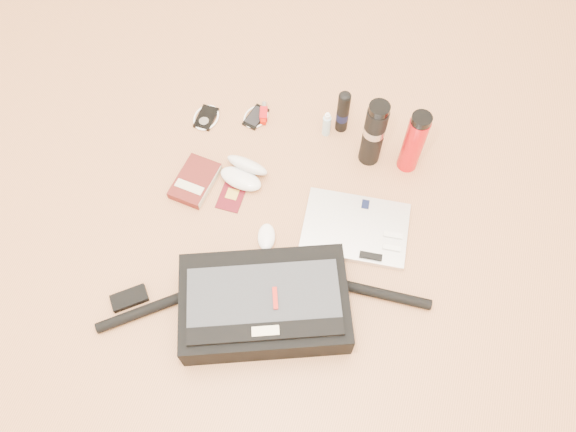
{
  "coord_description": "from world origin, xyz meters",
  "views": [
    {
      "loc": [
        0.28,
        -0.73,
        1.66
      ],
      "look_at": [
        0.03,
        0.07,
        0.06
      ],
      "focal_mm": 35.0,
      "sensor_mm": 36.0,
      "label": 1
    }
  ],
  "objects": [
    {
      "name": "messenger_bag",
      "position": [
        0.05,
        -0.24,
        0.06
      ],
      "size": [
        0.95,
        0.46,
        0.14
      ],
      "rotation": [
        0.0,
        0.0,
        0.38
      ],
      "color": "black",
      "rests_on": "ground"
    },
    {
      "name": "sunglasses_case",
      "position": [
        -0.17,
        0.2,
        0.03
      ],
      "size": [
        0.17,
        0.15,
        0.09
      ],
      "rotation": [
        0.0,
        0.0,
        -0.16
      ],
      "color": "white",
      "rests_on": "ground"
    },
    {
      "name": "book",
      "position": [
        -0.32,
        0.12,
        0.02
      ],
      "size": [
        0.14,
        0.19,
        0.03
      ],
      "rotation": [
        0.0,
        0.0,
        -0.1
      ],
      "color": "#4E1512",
      "rests_on": "ground"
    },
    {
      "name": "passport",
      "position": [
        -0.19,
        0.11,
        0.0
      ],
      "size": [
        0.08,
        0.11,
        0.01
      ],
      "rotation": [
        0.0,
        0.0,
        0.02
      ],
      "color": "#4F0B13",
      "rests_on": "ground"
    },
    {
      "name": "phone",
      "position": [
        -0.22,
        0.45,
        0.01
      ],
      "size": [
        0.1,
        0.11,
        0.01
      ],
      "rotation": [
        0.0,
        0.0,
        -0.22
      ],
      "color": "black",
      "rests_on": "ground"
    },
    {
      "name": "ground",
      "position": [
        0.0,
        0.0,
        0.0
      ],
      "size": [
        4.0,
        4.0,
        0.0
      ],
      "primitive_type": "plane",
      "color": "#B7794C",
      "rests_on": "ground"
    },
    {
      "name": "spray_bottle",
      "position": [
        0.05,
        0.46,
        0.05
      ],
      "size": [
        0.03,
        0.03,
        0.11
      ],
      "rotation": [
        0.0,
        0.0,
        -0.18
      ],
      "color": "#A6CEDE",
      "rests_on": "ground"
    },
    {
      "name": "mouse",
      "position": [
        -0.02,
        -0.01,
        0.02
      ],
      "size": [
        0.08,
        0.11,
        0.03
      ],
      "rotation": [
        0.0,
        0.0,
        0.28
      ],
      "color": "white",
      "rests_on": "ground"
    },
    {
      "name": "thermos_black",
      "position": [
        0.22,
        0.4,
        0.14
      ],
      "size": [
        0.08,
        0.08,
        0.28
      ],
      "rotation": [
        0.0,
        0.0,
        0.17
      ],
      "color": "black",
      "rests_on": "ground"
    },
    {
      "name": "laptop",
      "position": [
        0.25,
        0.11,
        0.01
      ],
      "size": [
        0.36,
        0.27,
        0.03
      ],
      "rotation": [
        0.0,
        0.0,
        0.11
      ],
      "color": "silver",
      "rests_on": "ground"
    },
    {
      "name": "aerosol_can",
      "position": [
        0.09,
        0.5,
        0.09
      ],
      "size": [
        0.06,
        0.06,
        0.19
      ],
      "rotation": [
        0.0,
        0.0,
        0.36
      ],
      "color": "black",
      "rests_on": "ground"
    },
    {
      "name": "inhaler",
      "position": [
        -0.19,
        0.47,
        0.01
      ],
      "size": [
        0.05,
        0.1,
        0.03
      ],
      "rotation": [
        0.0,
        0.0,
        0.28
      ],
      "color": "#AA1015",
      "rests_on": "ground"
    },
    {
      "name": "thermos_red",
      "position": [
        0.35,
        0.41,
        0.13
      ],
      "size": [
        0.09,
        0.09,
        0.27
      ],
      "rotation": [
        0.0,
        0.0,
        -0.41
      ],
      "color": "red",
      "rests_on": "ground"
    },
    {
      "name": "ipod",
      "position": [
        -0.39,
        0.39,
        0.01
      ],
      "size": [
        0.09,
        0.1,
        0.01
      ],
      "rotation": [
        0.0,
        0.0,
        -0.01
      ],
      "color": "black",
      "rests_on": "ground"
    }
  ]
}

